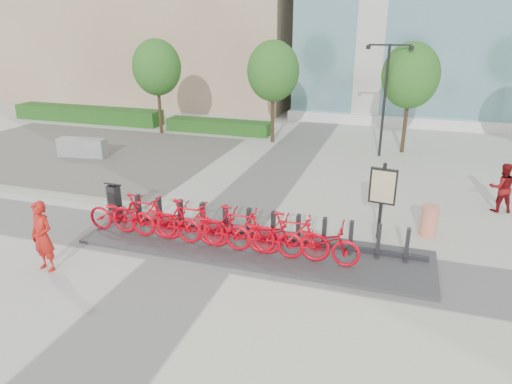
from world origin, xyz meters
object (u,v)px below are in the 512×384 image
(kiosk, at_px, (115,203))
(pedestrian, at_px, (502,188))
(jersey_barrier, at_px, (82,148))
(construction_barrel, at_px, (429,221))
(bike_0, at_px, (121,214))
(worker_red, at_px, (42,236))
(map_sign, at_px, (383,190))

(kiosk, bearing_deg, pedestrian, 31.81)
(jersey_barrier, bearing_deg, pedestrian, -11.88)
(construction_barrel, bearing_deg, bike_0, -162.29)
(kiosk, distance_m, jersey_barrier, 8.38)
(worker_red, xyz_separation_m, jersey_barrier, (-5.81, 8.97, -0.48))
(construction_barrel, xyz_separation_m, map_sign, (-1.37, -0.65, 1.04))
(pedestrian, height_order, jersey_barrier, pedestrian)
(construction_barrel, bearing_deg, worker_red, -151.24)
(kiosk, xyz_separation_m, worker_red, (-0.03, -2.96, 0.22))
(worker_red, distance_m, pedestrian, 13.80)
(construction_barrel, bearing_deg, kiosk, -167.17)
(kiosk, bearing_deg, jersey_barrier, 143.44)
(worker_red, bearing_deg, pedestrian, 43.21)
(map_sign, bearing_deg, bike_0, -155.83)
(bike_0, relative_size, map_sign, 0.94)
(kiosk, distance_m, worker_red, 2.97)
(kiosk, xyz_separation_m, construction_barrel, (9.16, 2.09, -0.23))
(worker_red, bearing_deg, kiosk, 98.69)
(construction_barrel, distance_m, map_sign, 1.84)
(construction_barrel, bearing_deg, map_sign, -154.49)
(worker_red, height_order, pedestrian, worker_red)
(kiosk, bearing_deg, worker_red, -81.35)
(bike_0, distance_m, pedestrian, 12.04)
(bike_0, bearing_deg, jersey_barrier, 44.33)
(kiosk, bearing_deg, construction_barrel, 22.09)
(bike_0, relative_size, jersey_barrier, 0.95)
(pedestrian, distance_m, map_sign, 4.96)
(kiosk, height_order, map_sign, map_sign)
(worker_red, distance_m, map_sign, 8.99)
(bike_0, height_order, construction_barrel, bike_0)
(pedestrian, bearing_deg, map_sign, 31.11)
(jersey_barrier, bearing_deg, worker_red, -64.75)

